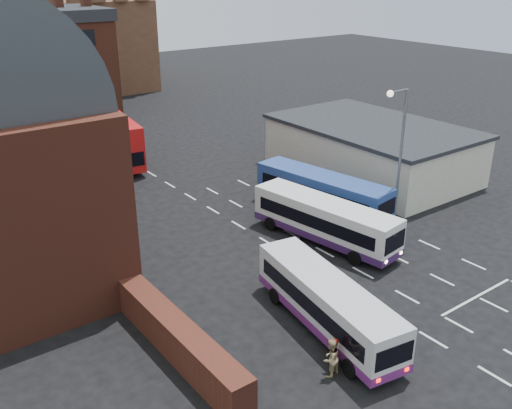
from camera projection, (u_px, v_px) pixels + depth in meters
ground at (370, 303)px, 29.82m from camera, size 180.00×180.00×0.00m
forecourt_wall at (180, 341)px, 25.34m from camera, size 1.20×10.00×1.80m
cream_building at (371, 148)px, 47.59m from camera, size 10.40×16.40×4.25m
brick_terrace at (0, 79)px, 58.38m from camera, size 22.00×10.00×11.00m
castle_keep at (51, 45)px, 79.57m from camera, size 22.00×22.00×12.00m
bus_white_outbound at (327, 301)px, 27.11m from camera, size 3.70×9.88×2.63m
bus_white_inbound at (325, 218)px, 35.77m from camera, size 3.79×10.33×2.76m
bus_blue at (322, 191)px, 40.06m from camera, size 4.10×10.58×2.82m
bus_red_double at (113, 138)px, 50.20m from camera, size 3.90×10.80×4.23m
street_lamp at (398, 145)px, 36.49m from camera, size 1.91×0.41×9.34m
pedestrian_red at (334, 354)px, 24.61m from camera, size 0.69×0.59×1.59m
pedestrian_beige at (331, 358)px, 24.22m from camera, size 0.96×0.80×1.78m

